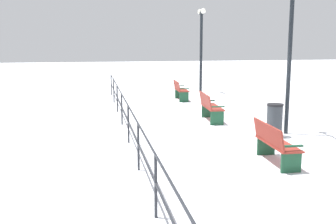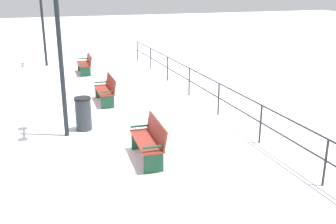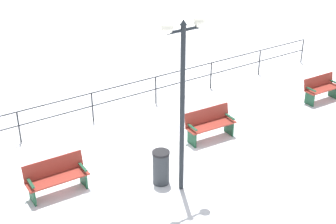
% 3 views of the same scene
% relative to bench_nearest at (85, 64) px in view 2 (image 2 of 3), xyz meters
% --- Properties ---
extents(ground_plane, '(80.00, 80.00, 0.00)m').
position_rel_bench_nearest_xyz_m(ground_plane, '(0.01, 7.36, -0.44)').
color(ground_plane, white).
rests_on(ground_plane, ground).
extents(bench_nearest, '(0.62, 1.50, 0.84)m').
position_rel_bench_nearest_xyz_m(bench_nearest, '(0.00, 0.00, 0.00)').
color(bench_nearest, maroon).
rests_on(bench_nearest, ground).
extents(bench_second, '(0.58, 1.57, 0.91)m').
position_rel_bench_nearest_xyz_m(bench_second, '(-0.02, 4.91, 0.03)').
color(bench_second, maroon).
rests_on(bench_second, ground).
extents(bench_third, '(0.63, 1.58, 0.94)m').
position_rel_bench_nearest_xyz_m(bench_third, '(-0.09, 9.81, 0.05)').
color(bench_third, maroon).
rests_on(bench_third, ground).
extents(lamppost_middle, '(0.28, 1.15, 4.49)m').
position_rel_bench_nearest_xyz_m(lamppost_middle, '(1.58, 7.62, 2.73)').
color(lamppost_middle, black).
rests_on(lamppost_middle, ground).
extents(waterfront_railing, '(0.05, 19.26, 1.02)m').
position_rel_bench_nearest_xyz_m(waterfront_railing, '(-3.03, 7.36, 0.26)').
color(waterfront_railing, '#26282D').
rests_on(waterfront_railing, ground).
extents(trash_bin, '(0.46, 0.46, 0.94)m').
position_rel_bench_nearest_xyz_m(trash_bin, '(1.08, 7.33, 0.03)').
color(trash_bin, '#2D3338').
rests_on(trash_bin, ground).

